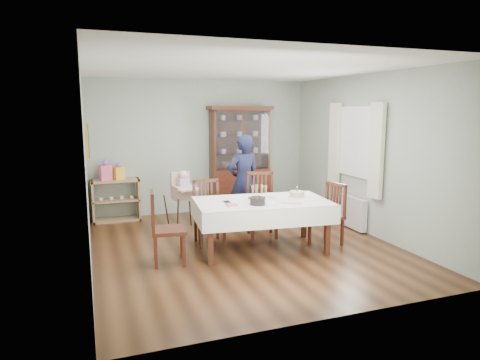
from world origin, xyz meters
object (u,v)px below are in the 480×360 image
sideboard (116,200)px  chair_far_right (262,218)px  birthday_cake (297,194)px  chair_end_left (167,242)px  dining_table (262,225)px  chair_far_left (209,225)px  gift_bag_orange (119,172)px  high_chair (184,208)px  champagne_tray (259,195)px  china_cabinet (240,158)px  chair_end_right (327,227)px  gift_bag_pink (105,171)px  woman (243,182)px

sideboard → chair_far_right: 2.91m
birthday_cake → chair_end_left: bearing=-176.2°
sideboard → chair_end_left: size_ratio=0.88×
dining_table → chair_far_left: 0.88m
chair_end_left → gift_bag_orange: 2.72m
high_chair → champagne_tray: size_ratio=3.09×
chair_far_right → high_chair: bearing=157.9°
china_cabinet → chair_end_right: 2.80m
gift_bag_pink → gift_bag_orange: gift_bag_pink is taller
chair_far_right → gift_bag_orange: 2.91m
woman → gift_bag_pink: woman is taller
dining_table → china_cabinet: size_ratio=0.97×
chair_far_right → chair_end_right: bearing=-33.7°
champagne_tray → gift_bag_orange: 3.05m
chair_end_left → champagne_tray: size_ratio=2.94×
chair_end_right → high_chair: high_chair is taller
chair_far_left → gift_bag_orange: size_ratio=2.98×
dining_table → champagne_tray: champagne_tray is taller
chair_end_left → woman: 2.15m
gift_bag_orange → chair_far_left: bearing=-57.9°
china_cabinet → chair_far_left: (-1.21, -1.94, -0.82)m
chair_far_left → champagne_tray: chair_far_left is taller
chair_end_left → high_chair: bearing=-13.7°
gift_bag_orange → chair_end_left: bearing=-80.7°
chair_end_left → high_chair: size_ratio=0.95×
chair_far_left → gift_bag_orange: (-1.21, 1.94, 0.65)m
china_cabinet → chair_end_right: size_ratio=2.25×
chair_end_right → dining_table: bearing=-111.7°
chair_end_right → woman: size_ratio=0.58×
chair_far_right → chair_end_right: 1.10m
chair_far_right → gift_bag_pink: size_ratio=2.75×
sideboard → gift_bag_orange: size_ratio=2.67×
birthday_cake → gift_bag_pink: bearing=137.8°
chair_far_right → champagne_tray: 0.79m
dining_table → high_chair: bearing=122.5°
china_cabinet → woman: size_ratio=1.30×
champagne_tray → birthday_cake: (0.60, -0.07, -0.02)m
china_cabinet → sideboard: (-2.50, 0.02, -0.72)m
woman → gift_bag_orange: 2.40m
dining_table → chair_end_right: (1.06, -0.13, -0.10)m
chair_far_left → chair_end_right: size_ratio=1.04×
chair_end_left → gift_bag_orange: (-0.43, 2.60, 0.65)m
chair_far_right → high_chair: size_ratio=1.00×
chair_far_left → chair_end_left: 1.03m
china_cabinet → birthday_cake: 2.49m
chair_end_right → chair_far_right: bearing=-149.4°
woman → high_chair: size_ratio=1.57×
china_cabinet → gift_bag_orange: 2.43m
sideboard → woman: (2.11, -1.30, 0.44)m
china_cabinet → chair_far_right: (-0.27, -1.86, -0.81)m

